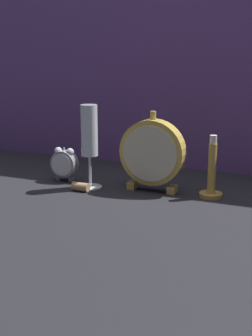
{
  "coord_description": "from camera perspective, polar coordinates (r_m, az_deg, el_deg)",
  "views": [
    {
      "loc": [
        0.45,
        -0.98,
        0.35
      ],
      "look_at": [
        0.0,
        0.08,
        0.05
      ],
      "focal_mm": 50.0,
      "sensor_mm": 36.0,
      "label": 1
    }
  ],
  "objects": [
    {
      "name": "alarm_clock_twin_bell",
      "position": [
        1.25,
        -7.53,
        0.65
      ],
      "size": [
        0.07,
        0.03,
        0.09
      ],
      "color": "gray",
      "rests_on": "ground_plane"
    },
    {
      "name": "fabric_backdrop_drape",
      "position": [
        1.38,
        4.08,
        13.32
      ],
      "size": [
        1.46,
        0.01,
        0.64
      ],
      "primitive_type": "cube",
      "color": "#6B478E",
      "rests_on": "ground_plane"
    },
    {
      "name": "champagne_flute",
      "position": [
        1.17,
        -4.48,
        3.79
      ],
      "size": [
        0.06,
        0.06,
        0.21
      ],
      "color": "silver",
      "rests_on": "ground_plane"
    },
    {
      "name": "brass_candlestick",
      "position": [
        1.13,
        10.39,
        -1.05
      ],
      "size": [
        0.06,
        0.06,
        0.15
      ],
      "color": "gold",
      "rests_on": "ground_plane"
    },
    {
      "name": "wine_cork",
      "position": [
        1.17,
        -5.52,
        -2.28
      ],
      "size": [
        0.04,
        0.02,
        0.02
      ],
      "primitive_type": "cylinder",
      "rotation": [
        0.0,
        1.57,
        0.0
      ],
      "color": "tan",
      "rests_on": "ground_plane"
    },
    {
      "name": "ground_plane",
      "position": [
        1.14,
        -1.57,
        -3.35
      ],
      "size": [
        4.0,
        4.0,
        0.0
      ],
      "primitive_type": "plane",
      "color": "#232328"
    },
    {
      "name": "mantel_clock_silver",
      "position": [
        1.15,
        3.23,
        1.85
      ],
      "size": [
        0.16,
        0.04,
        0.2
      ],
      "color": "gold",
      "rests_on": "ground_plane"
    }
  ]
}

